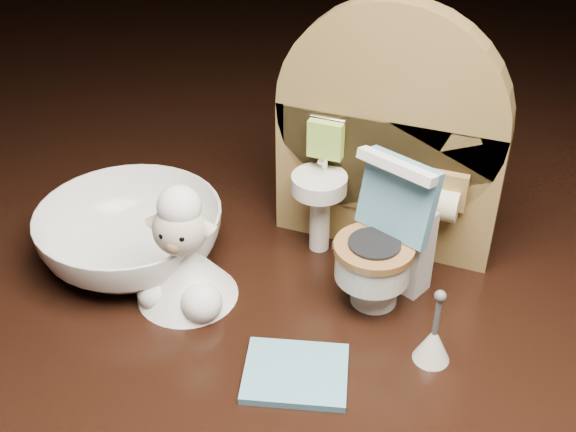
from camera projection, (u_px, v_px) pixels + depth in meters
name	position (u px, v px, depth m)	size (l,w,h in m)	color
backdrop_panel	(386.00, 148.00, 0.40)	(0.13, 0.05, 0.15)	olive
toy_toilet	(386.00, 249.00, 0.39)	(0.05, 0.06, 0.08)	white
bath_mat	(296.00, 373.00, 0.35)	(0.05, 0.04, 0.00)	#5A9BBA
toilet_brush	(433.00, 341.00, 0.36)	(0.02, 0.02, 0.04)	white
plush_lamb	(184.00, 261.00, 0.39)	(0.06, 0.06, 0.07)	white
ceramic_bowl	(131.00, 235.00, 0.42)	(0.11, 0.11, 0.03)	white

